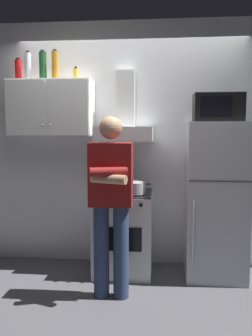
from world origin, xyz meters
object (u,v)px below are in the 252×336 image
object	(u,v)px
refrigerator	(215,200)
bottle_vodka_clear	(28,66)
cooking_pot	(135,188)
bottle_spice_jar	(76,74)
bottle_wine_green	(43,66)
upper_cabinet	(51,108)
range_hood	(125,122)
bottle_soda_red	(19,70)
stove_oven	(124,232)
bottle_liquor_amber	(55,65)
person_standing	(111,200)
microwave	(218,108)

from	to	relation	value
refrigerator	bottle_vodka_clear	world-z (taller)	bottle_vodka_clear
cooking_pot	bottle_spice_jar	xyz separation A→B (m)	(-0.65, 0.25, 1.18)
cooking_pot	bottle_vodka_clear	distance (m)	1.73
bottle_wine_green	bottle_vodka_clear	size ratio (longest dim) A/B	1.01
upper_cabinet	bottle_vodka_clear	size ratio (longest dim) A/B	2.97
range_hood	bottle_vodka_clear	world-z (taller)	bottle_vodka_clear
range_hood	bottle_vodka_clear	distance (m)	1.20
range_hood	upper_cabinet	bearing A→B (deg)	-179.91
range_hood	bottle_soda_red	world-z (taller)	bottle_soda_red
stove_oven	bottle_spice_jar	world-z (taller)	bottle_spice_jar
refrigerator	bottle_spice_jar	xyz separation A→B (m)	(-1.47, 0.13, 1.31)
range_hood	bottle_liquor_amber	bearing A→B (deg)	-178.74
stove_oven	cooking_pot	distance (m)	0.53
range_hood	bottle_spice_jar	size ratio (longest dim) A/B	5.58
bottle_wine_green	bottle_spice_jar	xyz separation A→B (m)	(0.35, 0.04, -0.09)
bottle_vodka_clear	bottle_liquor_amber	bearing A→B (deg)	1.91
upper_cabinet	refrigerator	xyz separation A→B (m)	(1.75, -0.12, -0.95)
range_hood	person_standing	xyz separation A→B (m)	(-0.05, -0.73, -0.70)
stove_oven	bottle_liquor_amber	world-z (taller)	bottle_liquor_amber
range_hood	bottle_vodka_clear	bearing A→B (deg)	-178.55
range_hood	bottle_soda_red	distance (m)	1.29
person_standing	bottle_wine_green	world-z (taller)	bottle_wine_green
upper_cabinet	cooking_pot	world-z (taller)	upper_cabinet
upper_cabinet	bottle_soda_red	size ratio (longest dim) A/B	3.74
microwave	bottle_spice_jar	size ratio (longest dim) A/B	3.57
person_standing	bottle_spice_jar	world-z (taller)	bottle_spice_jar
person_standing	bottle_liquor_amber	distance (m)	1.64
bottle_spice_jar	bottle_liquor_amber	distance (m)	0.24
stove_oven	microwave	bearing A→B (deg)	1.15
bottle_wine_green	bottle_liquor_amber	size ratio (longest dim) A/B	0.98
bottle_wine_green	cooking_pot	bearing A→B (deg)	-12.00
upper_cabinet	range_hood	xyz separation A→B (m)	(0.80, 0.00, -0.15)
cooking_pot	bottle_liquor_amber	distance (m)	1.55
microwave	range_hood	bearing A→B (deg)	173.54
refrigerator	range_hood	bearing A→B (deg)	172.45
cooking_pot	bottle_vodka_clear	world-z (taller)	bottle_vodka_clear
refrigerator	cooking_pot	bearing A→B (deg)	-171.68
refrigerator	microwave	distance (m)	0.94
range_hood	bottle_wine_green	distance (m)	1.06
cooking_pot	bottle_wine_green	size ratio (longest dim) A/B	1.02
stove_oven	refrigerator	size ratio (longest dim) A/B	0.55
refrigerator	microwave	xyz separation A→B (m)	(-0.00, 0.02, 0.94)
refrigerator	bottle_wine_green	bearing A→B (deg)	177.07
person_standing	bottle_spice_jar	bearing A→B (deg)	122.82
range_hood	bottle_liquor_amber	size ratio (longest dim) A/B	2.39
microwave	bottle_soda_red	distance (m)	2.16
bottle_soda_red	refrigerator	bearing A→B (deg)	-3.99
bottle_soda_red	bottle_liquor_amber	world-z (taller)	bottle_liquor_amber
upper_cabinet	microwave	size ratio (longest dim) A/B	1.88
cooking_pot	bottle_liquor_amber	bearing A→B (deg)	165.25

